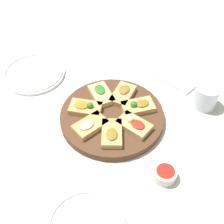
{
  "coord_description": "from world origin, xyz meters",
  "views": [
    {
      "loc": [
        -0.33,
        0.54,
        0.73
      ],
      "look_at": [
        0.0,
        0.0,
        0.03
      ],
      "focal_mm": 50.0,
      "sensor_mm": 36.0,
      "label": 1
    }
  ],
  "objects": [
    {
      "name": "ground_plane",
      "position": [
        0.0,
        0.0,
        0.0
      ],
      "size": [
        3.0,
        3.0,
        0.0
      ],
      "primitive_type": "plane",
      "color": "beige"
    },
    {
      "name": "serving_board",
      "position": [
        0.0,
        0.0,
        0.01
      ],
      "size": [
        0.32,
        0.32,
        0.02
      ],
      "primitive_type": "cylinder",
      "color": "#51331E",
      "rests_on": "ground_plane"
    },
    {
      "name": "focaccia_slice_0",
      "position": [
        -0.04,
        0.07,
        0.03
      ],
      "size": [
        0.1,
        0.11,
        0.02
      ],
      "color": "tan",
      "rests_on": "serving_board"
    },
    {
      "name": "focaccia_slice_5",
      "position": [
        0.08,
        0.03,
        0.04
      ],
      "size": [
        0.11,
        0.09,
        0.03
      ],
      "color": "tan",
      "rests_on": "serving_board"
    },
    {
      "name": "focaccia_slice_2",
      "position": [
        -0.06,
        -0.06,
        0.04
      ],
      "size": [
        0.11,
        0.11,
        0.03
      ],
      "color": "tan",
      "rests_on": "serving_board"
    },
    {
      "name": "water_glass",
      "position": [
        -0.22,
        -0.21,
        0.04
      ],
      "size": [
        0.07,
        0.07,
        0.08
      ],
      "primitive_type": "cylinder",
      "color": "silver",
      "rests_on": "ground_plane"
    },
    {
      "name": "focaccia_slice_4",
      "position": [
        0.07,
        -0.05,
        0.03
      ],
      "size": [
        0.11,
        0.1,
        0.02
      ],
      "color": "#DBB775",
      "rests_on": "serving_board"
    },
    {
      "name": "focaccia_slice_1",
      "position": [
        -0.08,
        0.01,
        0.04
      ],
      "size": [
        0.1,
        0.07,
        0.03
      ],
      "color": "tan",
      "rests_on": "serving_board"
    },
    {
      "name": "napkin_stack",
      "position": [
        -0.11,
        -0.28,
        0.01
      ],
      "size": [
        0.14,
        0.13,
        0.01
      ],
      "primitive_type": "cube",
      "rotation": [
        0.0,
        0.0,
        -0.27
      ],
      "color": "white",
      "rests_on": "ground_plane"
    },
    {
      "name": "dipping_bowl",
      "position": [
        -0.23,
        0.1,
        0.02
      ],
      "size": [
        0.06,
        0.06,
        0.03
      ],
      "color": "silver",
      "rests_on": "ground_plane"
    },
    {
      "name": "plate_right",
      "position": [
        0.35,
        -0.04,
        0.01
      ],
      "size": [
        0.22,
        0.22,
        0.02
      ],
      "color": "white",
      "rests_on": "ground_plane"
    },
    {
      "name": "focaccia_slice_6",
      "position": [
        0.03,
        0.08,
        0.03
      ],
      "size": [
        0.09,
        0.11,
        0.02
      ],
      "color": "tan",
      "rests_on": "serving_board"
    },
    {
      "name": "focaccia_slice_3",
      "position": [
        0.01,
        -0.08,
        0.03
      ],
      "size": [
        0.07,
        0.1,
        0.02
      ],
      "color": "tan",
      "rests_on": "serving_board"
    }
  ]
}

